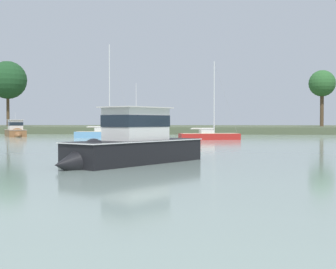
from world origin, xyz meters
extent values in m
cube|color=#4C563D|center=(0.00, 93.70, 0.61)|extent=(247.80, 50.31, 1.21)
cube|color=#B2231E|center=(7.34, 46.06, 0.11)|extent=(7.55, 3.81, 1.27)
cube|color=#CCB78E|center=(7.34, 46.06, 0.76)|extent=(7.07, 3.46, 0.04)
cube|color=silver|center=(6.99, 45.96, 1.00)|extent=(1.88, 1.65, 0.44)
cylinder|color=silver|center=(7.90, 46.21, 5.11)|extent=(0.15, 0.15, 8.65)
cylinder|color=silver|center=(6.50, 45.83, 1.32)|extent=(2.84, 0.86, 0.12)
cylinder|color=silver|center=(6.50, 45.83, 1.37)|extent=(2.57, 0.81, 0.14)
cylinder|color=#999999|center=(9.31, 46.58, 5.08)|extent=(2.83, 0.77, 8.60)
cube|color=#669ECC|center=(-6.49, 50.71, 0.13)|extent=(8.08, 2.63, 1.43)
cube|color=#CCB78E|center=(-6.49, 50.71, 0.86)|extent=(7.59, 2.35, 0.04)
cube|color=silver|center=(-6.89, 50.74, 1.12)|extent=(1.84, 1.43, 0.48)
cylinder|color=silver|center=(-5.86, 50.66, 6.64)|extent=(0.16, 0.16, 11.52)
cylinder|color=silver|center=(-7.44, 50.78, 1.46)|extent=(3.18, 0.36, 0.13)
cylinder|color=silver|center=(-7.44, 50.78, 1.51)|extent=(2.86, 0.35, 0.14)
cylinder|color=#999999|center=(-4.27, 50.54, 6.62)|extent=(3.19, 0.25, 11.47)
cube|color=black|center=(3.27, 13.85, 0.27)|extent=(6.68, 8.21, 1.88)
cone|color=black|center=(0.96, 10.43, 0.27)|extent=(3.14, 3.16, 2.23)
cube|color=silver|center=(3.27, 13.85, 1.18)|extent=(6.85, 8.41, 0.05)
cube|color=silver|center=(3.27, 13.84, 2.05)|extent=(3.40, 3.70, 1.68)
cube|color=#19232D|center=(3.27, 13.84, 2.22)|extent=(3.46, 3.78, 0.61)
cube|color=beige|center=(3.27, 13.84, 2.93)|extent=(3.87, 4.19, 0.06)
cylinder|color=silver|center=(3.27, 13.84, 3.58)|extent=(0.03, 0.03, 1.25)
cube|color=brown|center=(-20.92, 55.67, 0.23)|extent=(5.41, 7.16, 1.60)
cone|color=brown|center=(-19.24, 52.66, 0.23)|extent=(2.78, 2.71, 2.11)
cube|color=silver|center=(-20.92, 55.67, 1.00)|extent=(5.56, 7.33, 0.05)
cube|color=silver|center=(-20.84, 55.52, 1.73)|extent=(2.89, 3.16, 1.39)
cube|color=#19232D|center=(-20.84, 55.52, 1.87)|extent=(2.95, 3.22, 0.50)
cube|color=beige|center=(-20.84, 55.52, 2.46)|extent=(3.30, 3.57, 0.06)
cylinder|color=silver|center=(-20.84, 55.52, 2.99)|extent=(0.03, 0.03, 1.00)
sphere|color=#1E8C47|center=(-9.98, 60.25, 0.08)|extent=(0.47, 0.47, 0.47)
torus|color=#333338|center=(-9.98, 60.25, 0.36)|extent=(0.12, 0.12, 0.02)
cylinder|color=brown|center=(30.05, 85.03, 4.94)|extent=(0.72, 0.72, 7.45)
sphere|color=#2D602D|center=(30.05, 85.03, 9.84)|extent=(5.26, 5.26, 5.26)
cylinder|color=brown|center=(-32.47, 79.61, 5.00)|extent=(0.59, 0.59, 7.57)
sphere|color=#1E4723|center=(-32.47, 79.61, 10.47)|extent=(7.51, 7.51, 7.51)
camera|label=1|loc=(6.93, -10.39, 2.19)|focal=49.82mm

